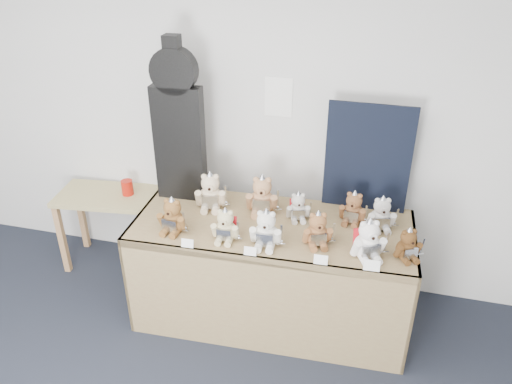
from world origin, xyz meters
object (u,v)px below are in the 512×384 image
(display_table, at_px, (270,251))
(side_table, at_px, (109,207))
(teddy_front_left, at_px, (226,226))
(teddy_front_end, at_px, (408,245))
(teddy_front_right, at_px, (318,230))
(teddy_back_centre_right, at_px, (298,207))
(teddy_front_far_right, at_px, (368,241))
(teddy_front_far_left, at_px, (173,217))
(teddy_back_end, at_px, (381,215))
(red_cup, at_px, (127,187))
(teddy_back_right, at_px, (353,209))
(teddy_front_centre, at_px, (266,230))
(guitar_case, at_px, (178,124))
(teddy_back_left, at_px, (211,193))
(teddy_back_centre_left, at_px, (262,196))

(display_table, xyz_separation_m, side_table, (-1.52, 0.40, -0.08))
(teddy_front_left, bearing_deg, teddy_front_end, 0.74)
(teddy_front_right, distance_m, teddy_back_centre_right, 0.34)
(teddy_front_far_right, bearing_deg, teddy_front_far_left, 157.22)
(side_table, bearing_deg, teddy_front_end, -18.21)
(teddy_back_centre_right, height_order, teddy_back_end, teddy_back_end)
(display_table, bearing_deg, red_cup, 159.10)
(display_table, distance_m, teddy_back_right, 0.66)
(display_table, relative_size, teddy_back_right, 7.61)
(display_table, distance_m, teddy_back_centre_right, 0.37)
(teddy_front_right, height_order, teddy_back_end, same)
(display_table, distance_m, teddy_back_end, 0.82)
(teddy_front_far_left, height_order, teddy_front_centre, teddy_front_centre)
(teddy_front_far_left, xyz_separation_m, teddy_front_right, (0.99, 0.09, -0.00))
(teddy_front_far_left, distance_m, teddy_front_far_right, 1.32)
(teddy_front_centre, distance_m, teddy_front_end, 0.91)
(guitar_case, bearing_deg, teddy_back_centre_right, -8.86)
(red_cup, xyz_separation_m, teddy_back_right, (1.88, -0.18, 0.18))
(side_table, distance_m, teddy_front_right, 1.95)
(teddy_front_far_left, relative_size, teddy_front_left, 1.09)
(teddy_back_end, bearing_deg, teddy_back_left, 167.02)
(teddy_back_centre_left, bearing_deg, teddy_back_end, -8.97)
(teddy_front_far_right, xyz_separation_m, teddy_front_end, (0.25, 0.05, -0.02))
(teddy_back_centre_right, bearing_deg, guitar_case, 156.53)
(teddy_front_right, bearing_deg, teddy_back_end, 19.20)
(teddy_front_right, distance_m, teddy_front_end, 0.58)
(guitar_case, xyz_separation_m, teddy_back_end, (1.51, -0.09, -0.49))
(display_table, bearing_deg, guitar_case, 155.40)
(guitar_case, height_order, teddy_front_left, guitar_case)
(red_cup, height_order, teddy_front_far_right, teddy_front_far_right)
(teddy_back_centre_right, bearing_deg, teddy_back_left, 163.79)
(side_table, distance_m, teddy_back_end, 2.29)
(teddy_back_right, bearing_deg, teddy_front_left, -143.68)
(teddy_front_left, bearing_deg, side_table, 151.29)
(display_table, bearing_deg, teddy_front_far_right, -14.51)
(teddy_front_end, bearing_deg, side_table, 141.66)
(teddy_back_centre_left, relative_size, teddy_back_centre_right, 1.39)
(teddy_front_end, height_order, teddy_back_end, teddy_back_end)
(display_table, height_order, teddy_front_far_right, teddy_front_far_right)
(teddy_front_centre, bearing_deg, display_table, 89.30)
(side_table, relative_size, teddy_front_centre, 3.01)
(display_table, height_order, teddy_front_right, teddy_front_right)
(teddy_front_end, bearing_deg, teddy_front_right, 152.27)
(display_table, height_order, teddy_front_end, teddy_front_end)
(teddy_back_centre_left, bearing_deg, teddy_back_left, 176.78)
(side_table, xyz_separation_m, teddy_front_right, (1.86, -0.48, 0.37))
(teddy_front_left, distance_m, teddy_back_left, 0.45)
(teddy_back_centre_left, bearing_deg, guitar_case, 164.59)
(teddy_front_right, xyz_separation_m, teddy_back_left, (-0.84, 0.28, 0.02))
(teddy_front_left, xyz_separation_m, teddy_back_centre_left, (0.15, 0.41, 0.03))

